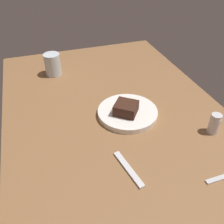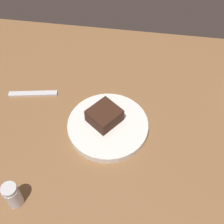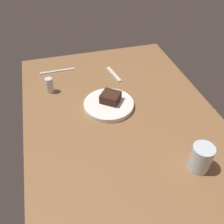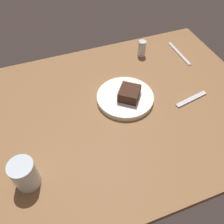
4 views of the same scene
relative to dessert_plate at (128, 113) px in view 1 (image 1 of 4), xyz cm
name	(u,v)px [view 1 (image 1 of 4)]	position (x,y,z in cm)	size (l,w,h in cm)	color
dining_table	(112,109)	(7.09, 3.83, -2.57)	(120.00, 84.00, 3.00)	brown
dessert_plate	(128,113)	(0.00, 0.00, 0.00)	(22.81, 22.81, 2.14)	white
chocolate_cake_slice	(126,108)	(-1.15, 1.18, 3.15)	(8.03, 7.57, 4.16)	#381E14
salt_shaker	(214,124)	(-18.62, -24.66, 2.71)	(3.77, 3.77, 7.66)	silver
water_glass	(53,64)	(41.23, 22.20, 4.13)	(7.56, 7.56, 10.40)	silver
dessert_spoon	(128,169)	(-25.04, 9.43, -0.72)	(15.00, 1.80, 0.70)	silver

